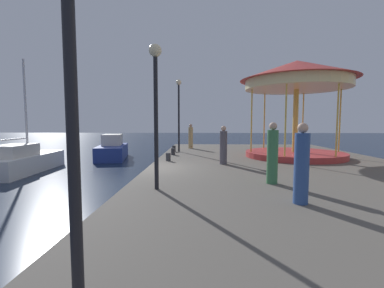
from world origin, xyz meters
TOP-DOWN VIEW (x-y plane):
  - ground_plane at (0.00, 0.00)m, footprint 120.00×120.00m
  - quay_dock at (6.00, 0.00)m, footprint 12.01×24.54m
  - sailboat_white at (-7.55, 2.77)m, footprint 2.43×5.49m
  - motorboat_blue at (-4.38, 8.38)m, footprint 2.78×5.00m
  - carousel at (7.53, 3.63)m, footprint 6.13×6.13m
  - lamp_post_mid_promenade at (1.02, -3.68)m, footprint 0.36×0.36m
  - lamp_post_far_end at (0.85, 6.13)m, footprint 0.36×0.36m
  - bollard_south at (0.66, 1.93)m, footprint 0.24×0.24m
  - bollard_north at (0.51, 6.18)m, footprint 0.24×0.24m
  - bollard_center at (0.64, 4.42)m, footprint 0.24×0.24m
  - person_far_corner at (4.54, -2.86)m, footprint 0.34×0.34m
  - person_near_carousel at (1.54, 8.46)m, footprint 0.34×0.34m
  - person_by_the_water at (4.66, -4.91)m, footprint 0.34×0.34m
  - person_mid_promenade at (3.34, 1.01)m, footprint 0.34×0.34m

SIDE VIEW (x-z plane):
  - ground_plane at x=0.00m, z-range 0.00..0.00m
  - quay_dock at x=6.00m, z-range 0.00..0.80m
  - sailboat_white at x=-7.55m, z-range -2.50..3.75m
  - motorboat_blue at x=-4.38m, z-range -0.22..1.62m
  - bollard_south at x=0.66m, z-range 0.80..1.20m
  - bollard_north at x=0.51m, z-range 0.80..1.20m
  - bollard_center at x=0.64m, z-range 0.80..1.20m
  - person_mid_promenade at x=3.34m, z-range 0.74..2.52m
  - person_near_carousel at x=1.54m, z-range 0.74..2.58m
  - person_by_the_water at x=4.66m, z-range 0.74..2.65m
  - person_far_corner at x=4.54m, z-range 0.74..2.67m
  - lamp_post_mid_promenade at x=1.02m, z-range 1.57..5.66m
  - lamp_post_far_end at x=0.85m, z-range 1.63..6.35m
  - carousel at x=7.53m, z-range 2.10..7.39m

